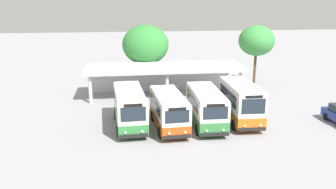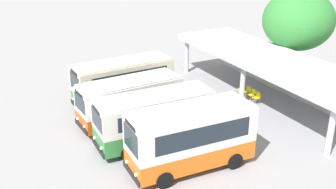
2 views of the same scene
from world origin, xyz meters
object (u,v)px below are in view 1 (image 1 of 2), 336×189
(city_bus_fourth_amber, at_px, (241,101))
(city_bus_second_in_row, at_px, (169,109))
(waiting_chair_fourth_seat, at_px, (169,93))
(waiting_chair_middle_seat, at_px, (164,93))
(waiting_chair_end_by_column, at_px, (153,93))
(waiting_chair_second_from_end, at_px, (158,93))
(city_bus_nearest_orange, at_px, (129,107))
(city_bus_middle_cream, at_px, (206,106))

(city_bus_fourth_amber, bearing_deg, city_bus_second_in_row, -173.37)
(city_bus_second_in_row, distance_m, waiting_chair_fourth_seat, 9.44)
(city_bus_second_in_row, bearing_deg, city_bus_fourth_amber, 6.63)
(waiting_chair_middle_seat, height_order, waiting_chair_fourth_seat, same)
(waiting_chair_end_by_column, relative_size, waiting_chair_second_from_end, 1.00)
(city_bus_nearest_orange, relative_size, waiting_chair_end_by_column, 8.44)
(city_bus_nearest_orange, height_order, city_bus_fourth_amber, city_bus_fourth_amber)
(city_bus_fourth_amber, xyz_separation_m, waiting_chair_end_by_column, (-6.93, 8.55, -1.36))
(city_bus_nearest_orange, height_order, waiting_chair_middle_seat, city_bus_nearest_orange)
(city_bus_fourth_amber, xyz_separation_m, waiting_chair_middle_seat, (-5.71, 8.59, -1.36))
(waiting_chair_fourth_seat, bearing_deg, city_bus_middle_cream, -78.14)
(waiting_chair_second_from_end, bearing_deg, waiting_chair_middle_seat, -3.75)
(city_bus_fourth_amber, xyz_separation_m, waiting_chair_fourth_seat, (-5.10, 8.54, -1.36))
(city_bus_fourth_amber, distance_m, waiting_chair_end_by_column, 11.09)
(waiting_chair_second_from_end, bearing_deg, city_bus_middle_cream, -71.16)
(city_bus_nearest_orange, xyz_separation_m, city_bus_middle_cream, (6.41, -0.53, -0.05))
(city_bus_middle_cream, distance_m, waiting_chair_end_by_column, 9.85)
(waiting_chair_end_by_column, relative_size, waiting_chair_middle_seat, 1.00)
(city_bus_nearest_orange, xyz_separation_m, city_bus_fourth_amber, (9.62, -0.04, 0.13))
(city_bus_second_in_row, xyz_separation_m, waiting_chair_second_from_end, (0.09, 9.38, -1.11))
(waiting_chair_end_by_column, bearing_deg, waiting_chair_second_from_end, 7.30)
(city_bus_nearest_orange, bearing_deg, waiting_chair_middle_seat, 65.42)
(city_bus_nearest_orange, distance_m, waiting_chair_end_by_column, 9.01)
(city_bus_nearest_orange, relative_size, waiting_chair_fourth_seat, 8.44)
(city_bus_nearest_orange, bearing_deg, waiting_chair_second_from_end, 68.97)
(waiting_chair_second_from_end, xyz_separation_m, waiting_chair_middle_seat, (0.61, -0.04, 0.00))
(waiting_chair_middle_seat, xyz_separation_m, waiting_chair_fourth_seat, (0.61, -0.05, 0.00))
(city_bus_middle_cream, distance_m, waiting_chair_fourth_seat, 9.30)
(city_bus_second_in_row, xyz_separation_m, waiting_chair_end_by_column, (-0.51, 9.30, -1.11))
(city_bus_fourth_amber, height_order, waiting_chair_middle_seat, city_bus_fourth_amber)
(city_bus_fourth_amber, distance_m, waiting_chair_second_from_end, 10.78)
(city_bus_fourth_amber, height_order, waiting_chair_second_from_end, city_bus_fourth_amber)
(waiting_chair_end_by_column, height_order, waiting_chair_fourth_seat, same)
(waiting_chair_end_by_column, distance_m, waiting_chair_fourth_seat, 1.82)
(city_bus_nearest_orange, height_order, waiting_chair_fourth_seat, city_bus_nearest_orange)
(city_bus_second_in_row, bearing_deg, waiting_chair_fourth_seat, 81.97)
(city_bus_fourth_amber, distance_m, waiting_chair_fourth_seat, 10.04)
(city_bus_nearest_orange, bearing_deg, city_bus_middle_cream, -4.77)
(city_bus_second_in_row, distance_m, waiting_chair_end_by_column, 9.38)
(city_bus_nearest_orange, height_order, waiting_chair_end_by_column, city_bus_nearest_orange)
(city_bus_nearest_orange, bearing_deg, city_bus_second_in_row, -13.85)
(city_bus_middle_cream, height_order, waiting_chair_fourth_seat, city_bus_middle_cream)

